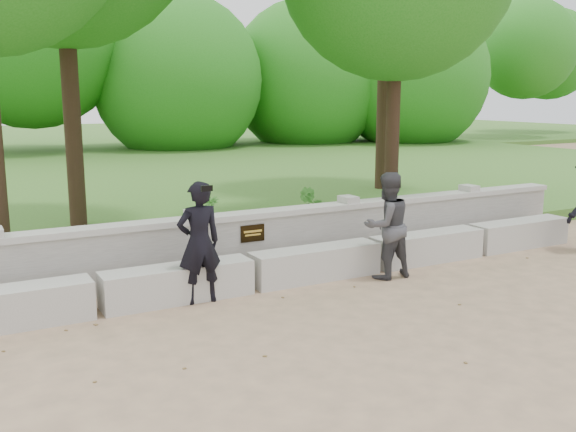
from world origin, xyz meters
TOP-DOWN VIEW (x-y plane):
  - ground at (0.00, 0.00)m, footprint 80.00×80.00m
  - lawn at (0.00, 14.00)m, footprint 40.00×22.00m
  - concrete_bench at (0.00, 1.90)m, footprint 11.90×0.45m
  - parapet_wall at (0.00, 2.60)m, footprint 12.50×0.35m
  - man_main at (-0.78, 1.72)m, footprint 0.56×0.50m
  - visitor_left at (1.91, 1.50)m, footprint 0.73×0.57m
  - shrub_b at (2.36, 4.41)m, footprint 0.42×0.44m
  - shrub_c at (2.16, 3.70)m, footprint 0.73×0.70m
  - shrub_d at (0.65, 4.88)m, footprint 0.37×0.38m

SIDE VIEW (x-z plane):
  - ground at x=0.00m, z-range 0.00..0.00m
  - lawn at x=0.00m, z-range 0.00..0.25m
  - concrete_bench at x=0.00m, z-range 0.00..0.45m
  - parapet_wall at x=0.00m, z-range 0.01..0.91m
  - shrub_d at x=0.65m, z-range 0.25..0.77m
  - shrub_c at x=2.16m, z-range 0.25..0.87m
  - shrub_b at x=2.36m, z-range 0.25..0.87m
  - visitor_left at x=1.91m, z-range 0.00..1.49m
  - man_main at x=-0.78m, z-range 0.00..1.52m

